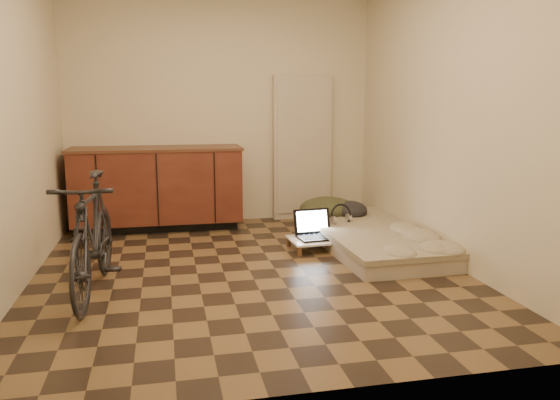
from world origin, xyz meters
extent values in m
cube|color=brown|center=(0.00, 0.00, 0.00)|extent=(3.50, 4.00, 0.00)
cube|color=beige|center=(0.00, 2.00, 1.30)|extent=(3.50, 0.00, 2.60)
cube|color=beige|center=(0.00, -2.00, 1.30)|extent=(3.50, 0.00, 2.60)
cube|color=beige|center=(-1.75, 0.00, 1.30)|extent=(0.00, 4.00, 2.60)
cube|color=beige|center=(1.75, 0.00, 1.30)|extent=(0.00, 4.00, 2.60)
cube|color=black|center=(-0.75, 1.74, 0.05)|extent=(1.70, 0.48, 0.10)
cube|color=#481D14|center=(-0.75, 1.70, 0.49)|extent=(1.80, 0.60, 0.78)
cube|color=#512F1D|center=(-0.75, 1.70, 0.90)|extent=(1.84, 0.62, 0.03)
cube|color=beige|center=(0.95, 1.94, 0.85)|extent=(0.70, 0.10, 1.70)
imported|color=black|center=(-1.20, -0.34, 0.49)|extent=(0.54, 1.55, 0.98)
cube|color=#B2A38E|center=(1.30, 0.52, 0.06)|extent=(1.01, 2.05, 0.13)
cube|color=#BAAE8F|center=(1.30, 0.52, 0.15)|extent=(1.03, 2.07, 0.05)
cube|color=brown|center=(0.51, 0.32, 0.04)|extent=(0.04, 0.04, 0.09)
cube|color=brown|center=(0.50, 0.68, 0.04)|extent=(0.04, 0.04, 0.09)
cube|color=brown|center=(1.10, 0.35, 0.04)|extent=(0.04, 0.04, 0.09)
cube|color=brown|center=(1.09, 0.71, 0.04)|extent=(0.04, 0.04, 0.09)
cube|color=white|center=(0.80, 0.51, 0.10)|extent=(0.67, 0.45, 0.02)
cube|color=black|center=(0.75, 0.51, 0.12)|extent=(0.39, 0.30, 0.02)
cube|color=black|center=(0.73, 0.67, 0.24)|extent=(0.38, 0.11, 0.24)
cube|color=white|center=(0.73, 0.67, 0.24)|extent=(0.32, 0.08, 0.19)
ellipsoid|color=white|center=(1.01, 0.43, 0.13)|extent=(0.08, 0.12, 0.04)
camera|label=1|loc=(-0.67, -4.38, 1.42)|focal=35.00mm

